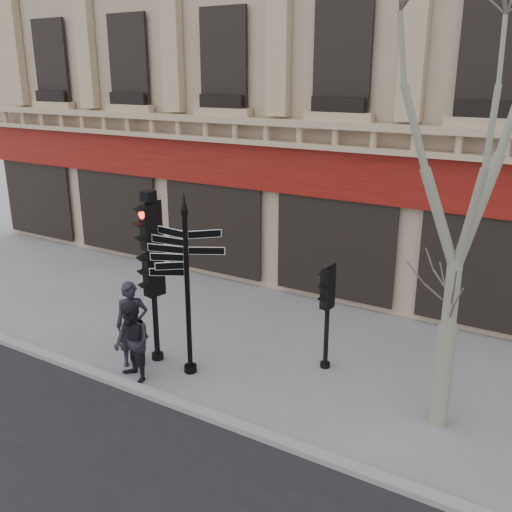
{
  "coord_description": "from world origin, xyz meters",
  "views": [
    {
      "loc": [
        5.85,
        -8.71,
        6.08
      ],
      "look_at": [
        0.15,
        0.6,
        2.57
      ],
      "focal_mm": 40.0,
      "sensor_mm": 36.0,
      "label": 1
    }
  ],
  "objects_px": {
    "pedestrian_a": "(132,324)",
    "traffic_signal_main": "(152,257)",
    "traffic_signal_secondary": "(328,300)",
    "plane_tree": "(471,122)",
    "fingerpost": "(186,255)",
    "pedestrian_b": "(132,343)"
  },
  "relations": [
    {
      "from": "plane_tree",
      "to": "pedestrian_b",
      "type": "xyz_separation_m",
      "value": [
        -5.77,
        -1.74,
        -4.51
      ]
    },
    {
      "from": "plane_tree",
      "to": "traffic_signal_main",
      "type": "bearing_deg",
      "value": -172.75
    },
    {
      "from": "traffic_signal_main",
      "to": "pedestrian_a",
      "type": "distance_m",
      "value": 1.54
    },
    {
      "from": "plane_tree",
      "to": "pedestrian_a",
      "type": "xyz_separation_m",
      "value": [
        -6.25,
        -1.2,
        -4.43
      ]
    },
    {
      "from": "traffic_signal_secondary",
      "to": "plane_tree",
      "type": "xyz_separation_m",
      "value": [
        2.63,
        -0.85,
        3.8
      ]
    },
    {
      "from": "pedestrian_a",
      "to": "traffic_signal_secondary",
      "type": "bearing_deg",
      "value": -14.6
    },
    {
      "from": "fingerpost",
      "to": "plane_tree",
      "type": "bearing_deg",
      "value": -9.94
    },
    {
      "from": "traffic_signal_secondary",
      "to": "pedestrian_a",
      "type": "height_order",
      "value": "traffic_signal_secondary"
    },
    {
      "from": "pedestrian_b",
      "to": "plane_tree",
      "type": "bearing_deg",
      "value": 37.35
    },
    {
      "from": "fingerpost",
      "to": "plane_tree",
      "type": "distance_m",
      "value": 5.77
    },
    {
      "from": "pedestrian_a",
      "to": "fingerpost",
      "type": "bearing_deg",
      "value": -27.8
    },
    {
      "from": "fingerpost",
      "to": "traffic_signal_secondary",
      "type": "relative_size",
      "value": 1.73
    },
    {
      "from": "traffic_signal_secondary",
      "to": "plane_tree",
      "type": "relative_size",
      "value": 0.29
    },
    {
      "from": "traffic_signal_main",
      "to": "pedestrian_a",
      "type": "bearing_deg",
      "value": -108.45
    },
    {
      "from": "pedestrian_a",
      "to": "traffic_signal_main",
      "type": "bearing_deg",
      "value": 14.76
    },
    {
      "from": "traffic_signal_secondary",
      "to": "plane_tree",
      "type": "distance_m",
      "value": 4.7
    },
    {
      "from": "pedestrian_b",
      "to": "traffic_signal_main",
      "type": "bearing_deg",
      "value": 123.01
    },
    {
      "from": "fingerpost",
      "to": "traffic_signal_main",
      "type": "bearing_deg",
      "value": 156.16
    },
    {
      "from": "traffic_signal_main",
      "to": "traffic_signal_secondary",
      "type": "height_order",
      "value": "traffic_signal_main"
    },
    {
      "from": "traffic_signal_main",
      "to": "plane_tree",
      "type": "distance_m",
      "value": 6.72
    },
    {
      "from": "traffic_signal_secondary",
      "to": "traffic_signal_main",
      "type": "bearing_deg",
      "value": -148.93
    },
    {
      "from": "fingerpost",
      "to": "pedestrian_a",
      "type": "height_order",
      "value": "fingerpost"
    }
  ]
}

